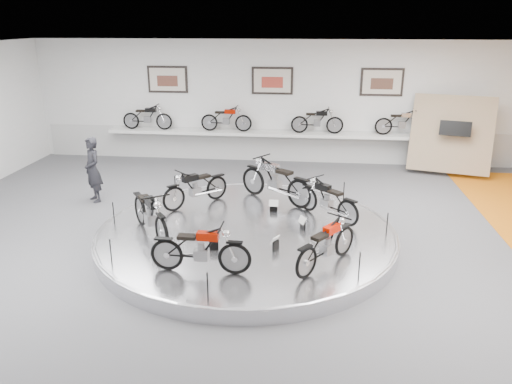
# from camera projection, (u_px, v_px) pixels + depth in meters

# --- Properties ---
(floor) EXTENTS (16.00, 16.00, 0.00)m
(floor) POSITION_uv_depth(u_px,v_px,m) (245.00, 248.00, 10.56)
(floor) COLOR #545456
(floor) RESTS_ON ground
(ceiling) EXTENTS (16.00, 16.00, 0.00)m
(ceiling) POSITION_uv_depth(u_px,v_px,m) (243.00, 52.00, 9.26)
(ceiling) COLOR white
(ceiling) RESTS_ON wall_back
(wall_back) EXTENTS (16.00, 0.00, 16.00)m
(wall_back) POSITION_uv_depth(u_px,v_px,m) (272.00, 102.00, 16.49)
(wall_back) COLOR silver
(wall_back) RESTS_ON floor
(dado_band) EXTENTS (15.68, 0.04, 1.10)m
(dado_band) POSITION_uv_depth(u_px,v_px,m) (272.00, 145.00, 16.94)
(dado_band) COLOR #BCBCBA
(dado_band) RESTS_ON floor
(display_platform) EXTENTS (6.40, 6.40, 0.30)m
(display_platform) POSITION_uv_depth(u_px,v_px,m) (247.00, 235.00, 10.79)
(display_platform) COLOR silver
(display_platform) RESTS_ON floor
(platform_rim) EXTENTS (6.40, 6.40, 0.10)m
(platform_rim) POSITION_uv_depth(u_px,v_px,m) (247.00, 230.00, 10.75)
(platform_rim) COLOR #B2B2BA
(platform_rim) RESTS_ON display_platform
(shelf) EXTENTS (11.00, 0.55, 0.10)m
(shelf) POSITION_uv_depth(u_px,v_px,m) (271.00, 134.00, 16.53)
(shelf) COLOR silver
(shelf) RESTS_ON wall_back
(poster_left) EXTENTS (1.35, 0.06, 0.88)m
(poster_left) POSITION_uv_depth(u_px,v_px,m) (168.00, 79.00, 16.59)
(poster_left) COLOR beige
(poster_left) RESTS_ON wall_back
(poster_center) EXTENTS (1.35, 0.06, 0.88)m
(poster_center) POSITION_uv_depth(u_px,v_px,m) (272.00, 81.00, 16.22)
(poster_center) COLOR beige
(poster_center) RESTS_ON wall_back
(poster_right) EXTENTS (1.35, 0.06, 0.88)m
(poster_right) POSITION_uv_depth(u_px,v_px,m) (382.00, 82.00, 15.85)
(poster_right) COLOR beige
(poster_right) RESTS_ON wall_back
(display_panel) EXTENTS (2.56, 1.52, 2.30)m
(display_panel) POSITION_uv_depth(u_px,v_px,m) (451.00, 134.00, 15.30)
(display_panel) COLOR #9D7C63
(display_panel) RESTS_ON floor
(shelf_bike_a) EXTENTS (1.22, 0.43, 0.73)m
(shelf_bike_a) POSITION_uv_depth(u_px,v_px,m) (147.00, 119.00, 16.83)
(shelf_bike_a) COLOR black
(shelf_bike_a) RESTS_ON shelf
(shelf_bike_b) EXTENTS (1.22, 0.43, 0.73)m
(shelf_bike_b) POSITION_uv_depth(u_px,v_px,m) (226.00, 120.00, 16.55)
(shelf_bike_b) COLOR #941100
(shelf_bike_b) RESTS_ON shelf
(shelf_bike_c) EXTENTS (1.22, 0.43, 0.73)m
(shelf_bike_c) POSITION_uv_depth(u_px,v_px,m) (317.00, 122.00, 16.24)
(shelf_bike_c) COLOR black
(shelf_bike_c) RESTS_ON shelf
(shelf_bike_d) EXTENTS (1.22, 0.43, 0.73)m
(shelf_bike_d) POSITION_uv_depth(u_px,v_px,m) (402.00, 124.00, 15.96)
(shelf_bike_d) COLOR #B0B1B6
(shelf_bike_d) RESTS_ON shelf
(bike_a) EXTENTS (1.49, 1.46, 0.91)m
(bike_a) POSITION_uv_depth(u_px,v_px,m) (327.00, 199.00, 11.20)
(bike_a) COLOR black
(bike_a) RESTS_ON display_platform
(bike_b) EXTENTS (1.89, 1.61, 1.09)m
(bike_b) POSITION_uv_depth(u_px,v_px,m) (276.00, 180.00, 12.23)
(bike_b) COLOR #B0B1B6
(bike_b) RESTS_ON display_platform
(bike_c) EXTENTS (1.47, 1.53, 0.92)m
(bike_c) POSITION_uv_depth(u_px,v_px,m) (196.00, 187.00, 11.99)
(bike_c) COLOR black
(bike_c) RESTS_ON display_platform
(bike_d) EXTENTS (1.51, 1.75, 1.01)m
(bike_d) POSITION_uv_depth(u_px,v_px,m) (150.00, 213.00, 10.24)
(bike_d) COLOR black
(bike_d) RESTS_ON display_platform
(bike_e) EXTENTS (1.56, 0.57, 0.91)m
(bike_e) POSITION_uv_depth(u_px,v_px,m) (200.00, 249.00, 8.77)
(bike_e) COLOR #941100
(bike_e) RESTS_ON display_platform
(bike_f) EXTENTS (1.32, 1.54, 0.89)m
(bike_f) POSITION_uv_depth(u_px,v_px,m) (327.00, 244.00, 8.98)
(bike_f) COLOR red
(bike_f) RESTS_ON display_platform
(visitor) EXTENTS (0.73, 0.74, 1.72)m
(visitor) POSITION_uv_depth(u_px,v_px,m) (93.00, 170.00, 13.03)
(visitor) COLOR black
(visitor) RESTS_ON floor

